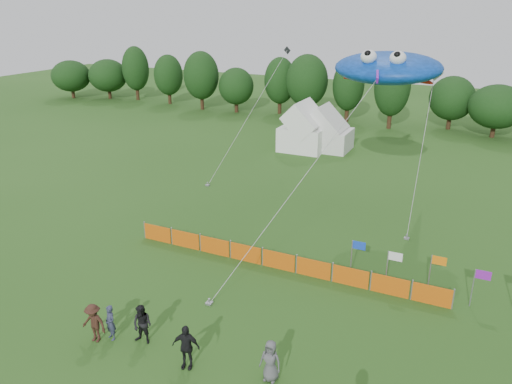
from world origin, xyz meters
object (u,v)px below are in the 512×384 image
at_px(barrier_fence, 278,261).
at_px(spectator_c, 94,323).
at_px(tent_right, 327,133).
at_px(spectator_a, 110,323).
at_px(spectator_d, 186,347).
at_px(stingray_kite, 389,67).
at_px(spectator_b, 142,325).
at_px(tent_left, 304,130).
at_px(spectator_e, 270,361).

distance_m(barrier_fence, spectator_c, 10.23).
bearing_deg(tent_right, spectator_a, -88.29).
relative_size(spectator_d, stingray_kite, 0.08).
bearing_deg(tent_right, spectator_d, -81.55).
bearing_deg(spectator_d, spectator_b, 154.42).
height_order(tent_left, spectator_b, tent_left).
relative_size(spectator_a, spectator_d, 0.84).
xyz_separation_m(spectator_c, spectator_d, (4.44, 0.30, 0.07)).
bearing_deg(spectator_e, stingray_kite, 89.83).
relative_size(spectator_b, spectator_d, 0.94).
bearing_deg(spectator_c, tent_left, 91.51).
xyz_separation_m(barrier_fence, spectator_a, (-4.12, -8.69, 0.31)).
distance_m(tent_left, barrier_fence, 24.19).
height_order(spectator_c, spectator_e, spectator_c).
distance_m(tent_right, spectator_c, 33.22).
height_order(tent_right, stingray_kite, stingray_kite).
relative_size(barrier_fence, stingray_kite, 0.75).
height_order(tent_left, tent_right, tent_left).
relative_size(tent_right, spectator_c, 2.63).
bearing_deg(spectator_a, spectator_c, -120.72).
xyz_separation_m(barrier_fence, stingray_kite, (3.00, 10.40, 9.35)).
bearing_deg(stingray_kite, spectator_e, -89.73).
xyz_separation_m(tent_right, spectator_c, (0.45, -33.21, -0.78)).
bearing_deg(tent_left, tent_right, 27.19).
relative_size(spectator_b, spectator_e, 1.04).
height_order(tent_right, spectator_a, tent_right).
height_order(spectator_c, spectator_d, spectator_d).
height_order(tent_left, stingray_kite, stingray_kite).
bearing_deg(stingray_kite, tent_left, 128.49).
bearing_deg(spectator_a, barrier_fence, 85.25).
bearing_deg(tent_left, spectator_b, -82.07).
bearing_deg(spectator_b, barrier_fence, 67.26).
relative_size(tent_left, spectator_c, 2.43).
height_order(tent_left, spectator_a, tent_left).
height_order(spectator_a, spectator_e, spectator_e).
distance_m(spectator_a, spectator_c, 0.68).
bearing_deg(spectator_c, spectator_e, 5.05).
xyz_separation_m(spectator_a, stingray_kite, (7.12, 19.09, 9.04)).
bearing_deg(spectator_e, barrier_fence, 110.56).
bearing_deg(spectator_b, stingray_kite, 68.35).
relative_size(spectator_c, spectator_d, 0.93).
xyz_separation_m(tent_right, spectator_a, (0.98, -32.79, -0.87)).
xyz_separation_m(tent_right, spectator_d, (4.89, -32.91, -0.72)).
height_order(barrier_fence, spectator_e, spectator_e).
xyz_separation_m(spectator_e, stingray_kite, (-0.09, 18.44, 8.98)).
bearing_deg(barrier_fence, spectator_e, -68.99).
height_order(spectator_a, spectator_d, spectator_d).
bearing_deg(spectator_a, tent_right, 112.35).
relative_size(tent_left, spectator_d, 2.26).
distance_m(tent_left, spectator_e, 32.76).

